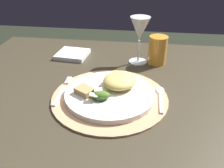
% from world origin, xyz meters
% --- Properties ---
extents(dining_table, '(1.11, 0.87, 0.76)m').
position_xyz_m(dining_table, '(0.00, 0.00, 0.64)').
color(dining_table, '#3B3425').
rests_on(dining_table, ground).
extents(placemat, '(0.35, 0.35, 0.01)m').
position_xyz_m(placemat, '(0.01, -0.05, 0.76)').
color(placemat, tan).
rests_on(placemat, dining_table).
extents(dinner_plate, '(0.27, 0.27, 0.02)m').
position_xyz_m(dinner_plate, '(0.01, -0.05, 0.77)').
color(dinner_plate, silver).
rests_on(dinner_plate, placemat).
extents(pasta_serving, '(0.14, 0.14, 0.04)m').
position_xyz_m(pasta_serving, '(0.04, -0.01, 0.80)').
color(pasta_serving, '#ECCF6D').
rests_on(pasta_serving, dinner_plate).
extents(salad_greens, '(0.06, 0.07, 0.02)m').
position_xyz_m(salad_greens, '(-0.01, -0.09, 0.79)').
color(salad_greens, '#486E22').
rests_on(salad_greens, dinner_plate).
extents(bread_piece, '(0.07, 0.06, 0.02)m').
position_xyz_m(bread_piece, '(-0.06, -0.07, 0.79)').
color(bread_piece, tan).
rests_on(bread_piece, dinner_plate).
extents(fork, '(0.02, 0.17, 0.00)m').
position_xyz_m(fork, '(-0.14, -0.05, 0.76)').
color(fork, silver).
rests_on(fork, placemat).
extents(spoon, '(0.03, 0.14, 0.01)m').
position_xyz_m(spoon, '(0.17, -0.02, 0.76)').
color(spoon, silver).
rests_on(spoon, placemat).
extents(napkin, '(0.13, 0.13, 0.02)m').
position_xyz_m(napkin, '(-0.19, 0.24, 0.76)').
color(napkin, white).
rests_on(napkin, dining_table).
extents(wine_glass, '(0.08, 0.08, 0.18)m').
position_xyz_m(wine_glass, '(0.09, 0.22, 0.88)').
color(wine_glass, silver).
rests_on(wine_glass, dining_table).
extents(amber_tumbler, '(0.07, 0.07, 0.11)m').
position_xyz_m(amber_tumbler, '(0.16, 0.22, 0.81)').
color(amber_tumbler, orange).
rests_on(amber_tumbler, dining_table).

